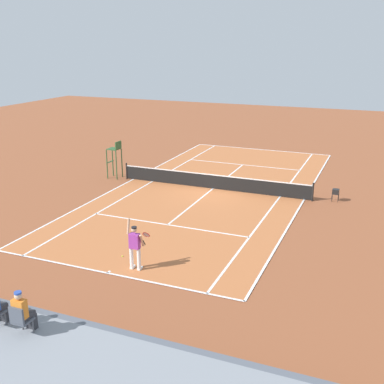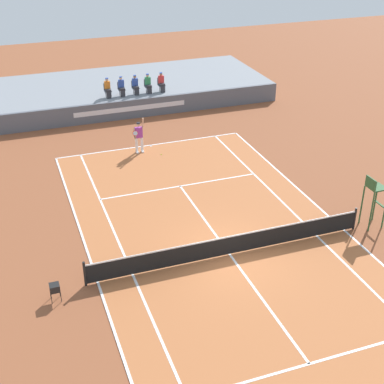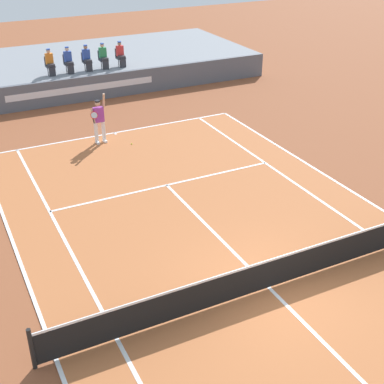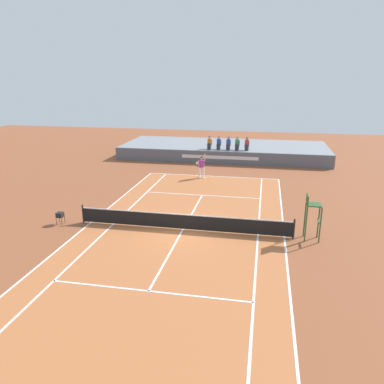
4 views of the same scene
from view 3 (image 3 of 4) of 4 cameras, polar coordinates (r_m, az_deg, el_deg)
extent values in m
plane|color=brown|center=(14.04, 8.24, -10.17)|extent=(80.00, 80.00, 0.00)
cube|color=#B76638|center=(14.04, 8.24, -10.14)|extent=(10.98, 23.78, 0.02)
cube|color=white|center=(23.42, -8.27, 6.27)|extent=(10.98, 0.10, 0.01)
cube|color=white|center=(12.41, -14.28, -16.97)|extent=(0.10, 23.78, 0.01)
cube|color=white|center=(12.61, -8.01, -15.31)|extent=(0.10, 23.78, 0.01)
cube|color=white|center=(18.73, -2.72, 0.74)|extent=(8.22, 0.10, 0.01)
cube|color=white|center=(14.03, 8.25, -10.10)|extent=(0.10, 12.80, 0.01)
cube|color=white|center=(23.33, -8.19, 6.19)|extent=(0.10, 0.20, 0.01)
cylinder|color=black|center=(12.02, -16.73, -15.76)|extent=(0.10, 0.10, 1.07)
cube|color=black|center=(13.75, 8.38, -8.60)|extent=(11.78, 0.02, 0.84)
cube|color=white|center=(13.51, 8.50, -7.17)|extent=(11.78, 0.03, 0.06)
cube|color=#565B66|center=(27.54, -11.68, 10.68)|extent=(21.18, 0.24, 1.26)
cube|color=silver|center=(27.41, -11.62, 10.74)|extent=(7.41, 0.01, 0.32)
cube|color=gray|center=(31.37, -13.82, 12.58)|extent=(21.18, 7.94, 1.26)
cube|color=#474C56|center=(27.98, -14.87, 12.82)|extent=(0.44, 0.44, 0.06)
cube|color=#474C56|center=(28.11, -15.03, 13.40)|extent=(0.44, 0.06, 0.44)
cylinder|color=#4C4C51|center=(27.93, -14.39, 12.38)|extent=(0.04, 0.04, 0.38)
cylinder|color=#4C4C51|center=(27.86, -15.10, 12.26)|extent=(0.04, 0.04, 0.38)
cube|color=#2D2D33|center=(27.87, -14.85, 12.94)|extent=(0.34, 0.44, 0.16)
cube|color=#2D2D33|center=(27.75, -14.68, 12.31)|extent=(0.30, 0.14, 0.44)
cube|color=orange|center=(27.95, -15.00, 13.58)|extent=(0.36, 0.22, 0.52)
sphere|color=tan|center=(27.86, -15.09, 14.31)|extent=(0.20, 0.20, 0.20)
cylinder|color=#2D4CA8|center=(27.84, -15.12, 14.49)|extent=(0.19, 0.19, 0.05)
cube|color=#474C56|center=(28.18, -13.01, 13.14)|extent=(0.44, 0.44, 0.06)
cube|color=#474C56|center=(28.31, -13.17, 13.71)|extent=(0.44, 0.06, 0.44)
cylinder|color=#4C4C51|center=(28.13, -12.53, 12.70)|extent=(0.04, 0.04, 0.38)
cylinder|color=#4C4C51|center=(28.05, -13.23, 12.58)|extent=(0.04, 0.04, 0.38)
cube|color=#2D2D33|center=(28.06, -12.97, 13.25)|extent=(0.34, 0.44, 0.16)
cube|color=#2D2D33|center=(27.94, -12.80, 12.63)|extent=(0.30, 0.14, 0.44)
cube|color=#2D4CA8|center=(28.15, -13.13, 13.89)|extent=(0.36, 0.22, 0.52)
sphere|color=beige|center=(28.06, -13.21, 14.62)|extent=(0.20, 0.20, 0.20)
cylinder|color=#2D4CA8|center=(28.04, -13.23, 14.80)|extent=(0.19, 0.19, 0.05)
cube|color=#474C56|center=(28.41, -11.13, 13.45)|extent=(0.44, 0.44, 0.06)
cube|color=#474C56|center=(28.53, -11.29, 14.02)|extent=(0.44, 0.06, 0.44)
cylinder|color=#4C4C51|center=(28.37, -10.65, 13.01)|extent=(0.04, 0.04, 0.38)
cylinder|color=#4C4C51|center=(28.28, -11.34, 12.90)|extent=(0.04, 0.04, 0.38)
cube|color=#2D2D33|center=(28.29, -11.08, 13.56)|extent=(0.34, 0.44, 0.16)
cube|color=#2D2D33|center=(28.18, -10.91, 12.95)|extent=(0.30, 0.14, 0.44)
cube|color=#2D4CA8|center=(28.38, -11.23, 14.19)|extent=(0.36, 0.22, 0.52)
sphere|color=#A37556|center=(28.29, -11.30, 14.92)|extent=(0.20, 0.20, 0.20)
cylinder|color=#2D4CA8|center=(28.27, -11.32, 15.10)|extent=(0.19, 0.19, 0.05)
cube|color=#474C56|center=(28.64, -9.42, 13.71)|extent=(0.44, 0.44, 0.06)
cube|color=#474C56|center=(28.77, -9.59, 14.28)|extent=(0.44, 0.06, 0.44)
cylinder|color=#4C4C51|center=(28.61, -8.94, 13.28)|extent=(0.04, 0.04, 0.38)
cylinder|color=#4C4C51|center=(28.51, -9.63, 13.17)|extent=(0.04, 0.04, 0.38)
cube|color=#2D2D33|center=(28.53, -9.37, 13.83)|extent=(0.34, 0.44, 0.16)
cube|color=#2D2D33|center=(28.41, -9.19, 13.22)|extent=(0.30, 0.14, 0.44)
cube|color=#2D8C51|center=(28.61, -9.52, 14.45)|extent=(0.36, 0.22, 0.52)
sphere|color=tan|center=(28.53, -9.58, 15.17)|extent=(0.20, 0.20, 0.20)
cylinder|color=#2D4CA8|center=(28.51, -9.59, 15.35)|extent=(0.19, 0.19, 0.05)
cube|color=#474C56|center=(28.93, -7.62, 13.98)|extent=(0.44, 0.44, 0.06)
cube|color=#474C56|center=(29.05, -7.79, 14.54)|extent=(0.44, 0.06, 0.44)
cylinder|color=#4C4C51|center=(28.90, -7.15, 13.54)|extent=(0.04, 0.04, 0.38)
cylinder|color=#4C4C51|center=(28.79, -7.83, 13.44)|extent=(0.04, 0.04, 0.38)
cube|color=#2D2D33|center=(28.81, -7.56, 14.09)|extent=(0.34, 0.44, 0.16)
cube|color=#2D2D33|center=(28.70, -7.39, 13.49)|extent=(0.30, 0.14, 0.44)
cube|color=red|center=(28.89, -7.71, 14.71)|extent=(0.36, 0.22, 0.52)
sphere|color=#A37556|center=(28.81, -7.76, 15.43)|extent=(0.20, 0.20, 0.20)
cylinder|color=#2D4CA8|center=(28.79, -7.77, 15.60)|extent=(0.19, 0.19, 0.05)
cylinder|color=white|center=(22.44, -9.41, 6.40)|extent=(0.15, 0.15, 0.92)
cylinder|color=white|center=(22.35, -10.18, 6.24)|extent=(0.15, 0.15, 0.92)
cube|color=white|center=(22.54, -9.27, 5.38)|extent=(0.13, 0.28, 0.10)
cube|color=white|center=(22.45, -10.04, 5.22)|extent=(0.13, 0.28, 0.10)
cube|color=purple|center=(22.13, -9.95, 8.15)|extent=(0.41, 0.25, 0.60)
sphere|color=tan|center=(21.98, -10.05, 9.30)|extent=(0.22, 0.22, 0.22)
cylinder|color=black|center=(21.95, -10.07, 9.52)|extent=(0.21, 0.21, 0.06)
cylinder|color=tan|center=(22.00, -9.40, 9.62)|extent=(0.10, 0.21, 0.61)
cylinder|color=tan|center=(21.96, -10.51, 7.99)|extent=(0.10, 0.33, 0.56)
cylinder|color=black|center=(21.89, -10.48, 7.56)|extent=(0.04, 0.19, 0.25)
torus|color=red|center=(21.64, -10.40, 8.06)|extent=(0.31, 0.20, 0.26)
cylinder|color=silver|center=(21.64, -10.40, 8.06)|extent=(0.27, 0.17, 0.22)
sphere|color=#D1E533|center=(22.16, -6.46, 5.12)|extent=(0.07, 0.07, 0.07)
camera|label=1|loc=(34.91, -34.25, 23.74)|focal=44.55mm
camera|label=2|loc=(9.65, 163.69, 1.25)|focal=52.06mm
camera|label=4|loc=(14.81, 103.58, -9.27)|focal=35.25mm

